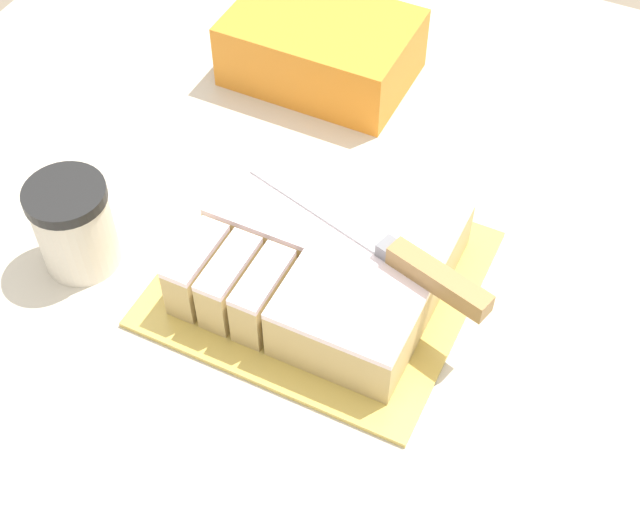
# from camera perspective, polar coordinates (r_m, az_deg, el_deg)

# --- Properties ---
(countertop) EXTENTS (1.40, 1.10, 0.89)m
(countertop) POSITION_cam_1_polar(r_m,az_deg,el_deg) (1.36, 4.69, -11.60)
(countertop) COLOR beige
(countertop) RESTS_ON ground_plane
(cake_board) EXTENTS (0.32, 0.29, 0.01)m
(cake_board) POSITION_cam_1_polar(r_m,az_deg,el_deg) (0.95, -0.00, -1.41)
(cake_board) COLOR gold
(cake_board) RESTS_ON countertop
(cake) EXTENTS (0.25, 0.23, 0.07)m
(cake) POSITION_cam_1_polar(r_m,az_deg,el_deg) (0.93, 0.26, 0.06)
(cake) COLOR tan
(cake) RESTS_ON cake_board
(knife) EXTENTS (0.29, 0.10, 0.02)m
(knife) POSITION_cam_1_polar(r_m,az_deg,el_deg) (0.87, 6.16, -0.61)
(knife) COLOR silver
(knife) RESTS_ON cake
(coffee_cup) EXTENTS (0.09, 0.09, 0.11)m
(coffee_cup) POSITION_cam_1_polar(r_m,az_deg,el_deg) (0.97, -15.46, 1.88)
(coffee_cup) COLOR beige
(coffee_cup) RESTS_ON countertop
(storage_box) EXTENTS (0.23, 0.16, 0.09)m
(storage_box) POSITION_cam_1_polar(r_m,az_deg,el_deg) (1.17, 0.09, 13.18)
(storage_box) COLOR orange
(storage_box) RESTS_ON countertop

